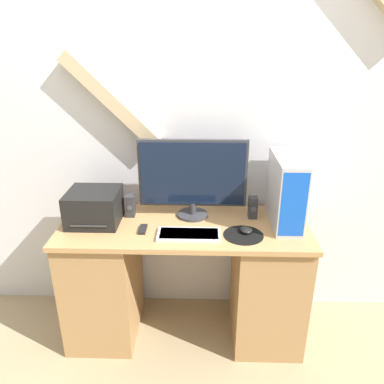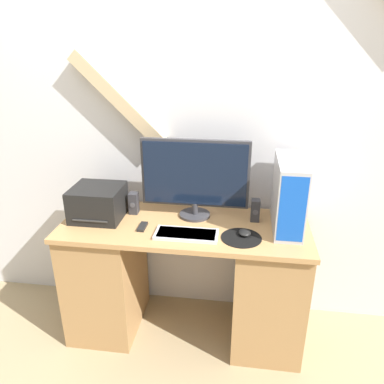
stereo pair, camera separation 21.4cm
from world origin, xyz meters
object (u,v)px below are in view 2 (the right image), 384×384
Objects in this scene: printer at (98,203)px; computer_tower at (289,195)px; keyboard at (186,234)px; monitor at (195,176)px; speaker_right at (255,210)px; mouse at (245,233)px; speaker_left at (134,203)px; remote_control at (142,227)px.

computer_tower is at bearing 1.53° from printer.
computer_tower reaches higher than keyboard.
printer is (-0.57, 0.16, 0.09)m from keyboard.
monitor is 4.77× the size of speaker_right.
keyboard is 0.60m from printer.
mouse is 0.61× the size of speaker_left.
mouse is at bearing -15.70° from speaker_left.
remote_control is (-0.59, 0.01, -0.01)m from mouse.
speaker_right is 0.68m from remote_control.
speaker_right is at bearing 5.31° from printer.
monitor reaches higher than mouse.
speaker_right is at bearing 161.71° from computer_tower.
keyboard is 1.18× the size of printer.
computer_tower is at bearing 30.51° from mouse.
monitor is 0.45m from mouse.
speaker_right is (0.06, 0.20, 0.05)m from mouse.
remote_control is at bearing -61.28° from speaker_left.
printer is at bearing -174.69° from speaker_right.
speaker_left is (-0.37, 0.24, 0.06)m from keyboard.
computer_tower reaches higher than speaker_right.
computer_tower is (0.24, 0.14, 0.19)m from mouse.
speaker_left is at bearing 23.76° from printer.
computer_tower is 0.94m from speaker_left.
speaker_right is 1.29× the size of remote_control.
printer is 0.22m from speaker_left.
speaker_left is (-0.70, 0.20, 0.05)m from mouse.
printer is 0.33m from remote_control.
computer_tower reaches higher than speaker_left.
monitor is 2.16× the size of printer.
speaker_left is 1.29× the size of remote_control.
mouse is 0.61× the size of speaker_right.
computer_tower is 1.39× the size of printer.
mouse is at bearing -0.70° from remote_control.
monitor is 7.88× the size of mouse.
computer_tower is at bearing -18.29° from speaker_right.
speaker_left is at bearing 176.49° from computer_tower.
speaker_left is at bearing 164.30° from mouse.
printer is at bearing -178.47° from computer_tower.
printer is 2.21× the size of speaker_left.
monitor is 1.83× the size of keyboard.
keyboard is at bearing -92.80° from monitor.
speaker_left is at bearing 118.72° from remote_control.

